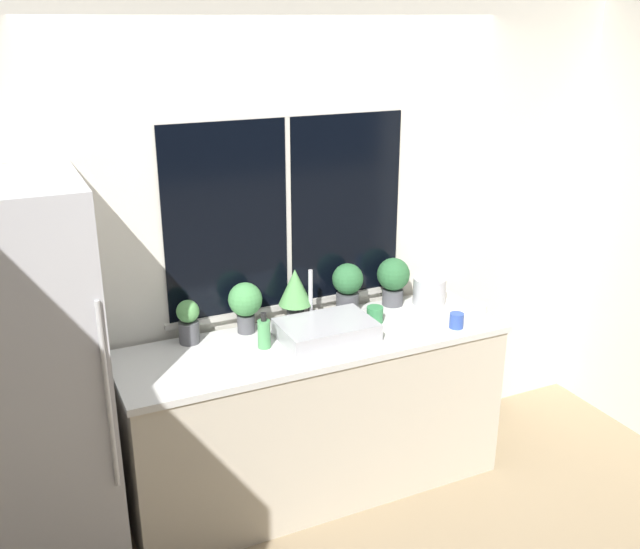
% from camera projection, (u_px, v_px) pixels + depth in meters
% --- Properties ---
extents(ground_plane, '(14.00, 14.00, 0.00)m').
position_uv_depth(ground_plane, '(339.00, 518.00, 3.75)').
color(ground_plane, '#937F60').
extents(wall_back, '(8.00, 0.09, 2.70)m').
position_uv_depth(wall_back, '(286.00, 240.00, 3.87)').
color(wall_back, silver).
rests_on(wall_back, ground_plane).
extents(wall_right, '(0.06, 7.00, 2.70)m').
position_uv_depth(wall_right, '(500.00, 176.00, 5.41)').
color(wall_right, silver).
rests_on(wall_right, ground_plane).
extents(counter, '(2.05, 0.63, 0.92)m').
position_uv_depth(counter, '(315.00, 415.00, 3.85)').
color(counter, beige).
rests_on(counter, ground_plane).
extents(refrigerator, '(0.76, 0.73, 1.88)m').
position_uv_depth(refrigerator, '(14.00, 395.00, 3.09)').
color(refrigerator, '#B7B7BC').
rests_on(refrigerator, ground_plane).
extents(sink, '(0.49, 0.38, 0.31)m').
position_uv_depth(sink, '(326.00, 329.00, 3.70)').
color(sink, '#ADADB2').
rests_on(sink, counter).
extents(potted_plant_far_left, '(0.12, 0.12, 0.23)m').
position_uv_depth(potted_plant_far_left, '(188.00, 321.00, 3.61)').
color(potted_plant_far_left, '#4C4C51').
rests_on(potted_plant_far_left, counter).
extents(potted_plant_left, '(0.18, 0.18, 0.28)m').
position_uv_depth(potted_plant_left, '(245.00, 302.00, 3.72)').
color(potted_plant_left, '#4C4C51').
rests_on(potted_plant_left, counter).
extents(potted_plant_center, '(0.18, 0.18, 0.31)m').
position_uv_depth(potted_plant_center, '(295.00, 290.00, 3.83)').
color(potted_plant_center, '#4C4C51').
rests_on(potted_plant_center, counter).
extents(potted_plant_right, '(0.17, 0.17, 0.29)m').
position_uv_depth(potted_plant_right, '(348.00, 285.00, 3.96)').
color(potted_plant_right, '#4C4C51').
rests_on(potted_plant_right, counter).
extents(potted_plant_far_right, '(0.19, 0.19, 0.28)m').
position_uv_depth(potted_plant_far_right, '(393.00, 278.00, 4.08)').
color(potted_plant_far_right, '#4C4C51').
rests_on(potted_plant_far_right, counter).
extents(soap_bottle, '(0.06, 0.06, 0.19)m').
position_uv_depth(soap_bottle, '(264.00, 333.00, 3.57)').
color(soap_bottle, '#519E5B').
rests_on(soap_bottle, counter).
extents(mug_green, '(0.09, 0.09, 0.09)m').
position_uv_depth(mug_green, '(375.00, 315.00, 3.88)').
color(mug_green, '#38844C').
rests_on(mug_green, counter).
extents(mug_white, '(0.08, 0.08, 0.10)m').
position_uv_depth(mug_white, '(479.00, 312.00, 3.90)').
color(mug_white, white).
rests_on(mug_white, counter).
extents(mug_blue, '(0.08, 0.08, 0.08)m').
position_uv_depth(mug_blue, '(456.00, 321.00, 3.82)').
color(mug_blue, '#3351AD').
rests_on(mug_blue, counter).
extents(kettle, '(0.19, 0.19, 0.17)m').
position_uv_depth(kettle, '(429.00, 290.00, 4.13)').
color(kettle, '#B2B2B7').
rests_on(kettle, counter).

